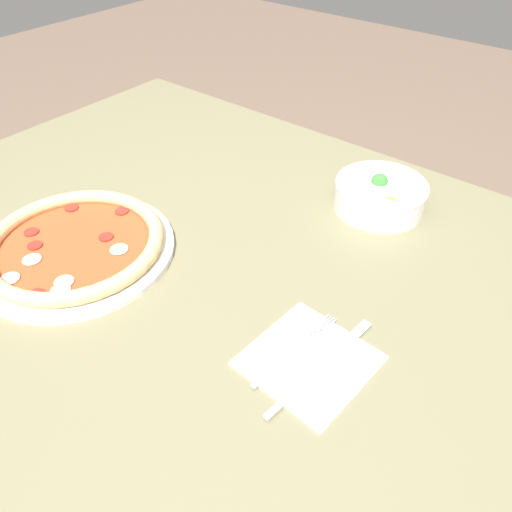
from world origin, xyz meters
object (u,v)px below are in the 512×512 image
(pizza, at_px, (75,246))
(fork, at_px, (294,351))
(knife, at_px, (317,370))
(bowl, at_px, (380,193))

(pizza, bearing_deg, fork, 7.60)
(fork, height_order, knife, same)
(bowl, distance_m, knife, 0.43)
(pizza, xyz_separation_m, bowl, (0.35, 0.46, 0.02))
(pizza, height_order, fork, pizza)
(bowl, relative_size, fork, 1.03)
(knife, bearing_deg, fork, 85.09)
(knife, bearing_deg, bowl, 22.44)
(pizza, xyz_separation_m, fork, (0.43, 0.06, -0.01))
(pizza, bearing_deg, bowl, 52.99)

